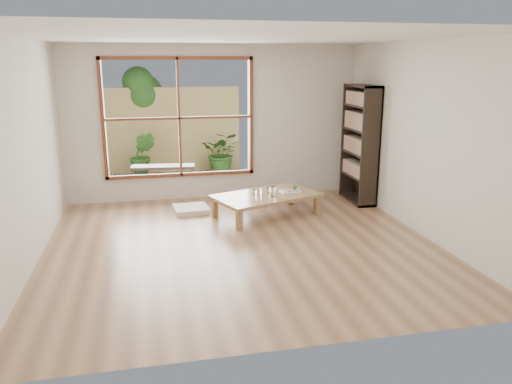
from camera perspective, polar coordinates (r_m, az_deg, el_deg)
ground at (r=6.57m, az=-1.64°, el=-5.98°), size 5.00×5.00×0.00m
low_table at (r=7.66m, az=1.19°, el=-0.56°), size 1.78×1.38×0.34m
floor_cushion at (r=8.02m, az=-7.44°, el=-1.95°), size 0.56×0.56×0.08m
bookshelf at (r=8.53m, az=11.77°, el=5.36°), size 0.31×0.88×1.95m
glass_tall at (r=7.53m, az=1.98°, el=0.08°), size 0.08×0.08×0.15m
glass_mid at (r=7.73m, az=1.42°, el=0.23°), size 0.06×0.06×0.09m
glass_short at (r=7.70m, az=0.40°, el=0.20°), size 0.07×0.07×0.09m
glass_small at (r=7.62m, az=-0.11°, el=-0.02°), size 0.06×0.06×0.08m
food_tray at (r=7.81m, az=4.06°, el=0.19°), size 0.31×0.23×0.10m
deck at (r=9.90m, az=-8.89°, el=0.99°), size 2.80×2.00×0.05m
garden_bench at (r=9.66m, az=-10.56°, el=2.65°), size 1.21×0.47×0.37m
bamboo_fence at (r=10.71m, az=-9.43°, el=6.92°), size 2.80×0.06×1.80m
shrub_right at (r=10.46m, az=-3.89°, el=4.50°), size 0.96×0.89×0.89m
shrub_left at (r=10.34m, az=-12.84°, el=4.15°), size 0.57×0.49×0.92m
garden_tree at (r=10.93m, az=-13.29°, el=10.71°), size 1.04×0.85×2.22m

